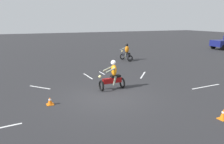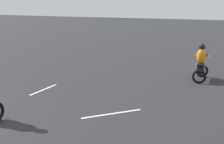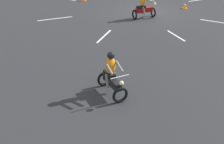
% 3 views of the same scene
% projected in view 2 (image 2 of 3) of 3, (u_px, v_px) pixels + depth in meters
% --- Properties ---
extents(motorcycle_rider_background, '(1.54, 0.78, 1.66)m').
position_uv_depth(motorcycle_rider_background, '(201.00, 64.00, 13.74)').
color(motorcycle_rider_background, black).
rests_on(motorcycle_rider_background, ground).
extents(lane_stripe_nw, '(1.60, 1.37, 0.01)m').
position_uv_depth(lane_stripe_nw, '(112.00, 114.00, 9.71)').
color(lane_stripe_nw, silver).
rests_on(lane_stripe_nw, ground).
extents(lane_stripe_w, '(1.71, 0.17, 0.01)m').
position_uv_depth(lane_stripe_w, '(44.00, 90.00, 12.41)').
color(lane_stripe_w, silver).
rests_on(lane_stripe_w, ground).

